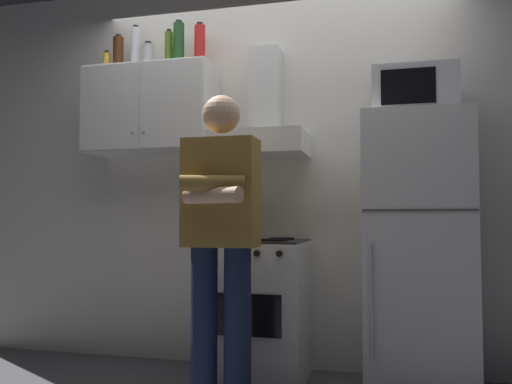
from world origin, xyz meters
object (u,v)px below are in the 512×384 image
(bottle_soda_red, at_px, (200,45))
(microwave, at_px, (414,93))
(bottle_rum_dark, at_px, (118,54))
(range_hood, at_px, (262,127))
(refrigerator, at_px, (416,252))
(person_standing, at_px, (220,237))
(bottle_olive_oil, at_px, (169,49))
(bottle_vodka_clear, at_px, (135,49))
(bottle_canister_steel, at_px, (148,56))
(bottle_wine_green, at_px, (179,44))
(stove_oven, at_px, (258,309))
(upper_cabinet, at_px, (151,110))
(bottle_spice_jar, at_px, (107,62))

(bottle_soda_red, bearing_deg, microwave, -5.32)
(bottle_rum_dark, bearing_deg, range_hood, -0.61)
(refrigerator, distance_m, person_standing, 1.17)
(microwave, distance_m, bottle_rum_dark, 2.06)
(microwave, distance_m, bottle_olive_oil, 1.69)
(microwave, distance_m, bottle_vodka_clear, 1.95)
(bottle_canister_steel, bearing_deg, person_standing, -43.92)
(bottle_vodka_clear, xyz_separation_m, bottle_olive_oil, (0.26, -0.01, -0.03))
(bottle_vodka_clear, height_order, bottle_soda_red, bottle_vodka_clear)
(bottle_olive_oil, bearing_deg, bottle_canister_steel, 179.39)
(bottle_soda_red, bearing_deg, bottle_wine_green, -171.10)
(bottle_olive_oil, bearing_deg, range_hood, -2.00)
(bottle_olive_oil, relative_size, bottle_rum_dark, 1.03)
(stove_oven, distance_m, bottle_rum_dark, 2.04)
(upper_cabinet, bearing_deg, bottle_olive_oil, 11.61)
(bottle_spice_jar, bearing_deg, bottle_wine_green, -0.17)
(microwave, relative_size, bottle_vodka_clear, 1.47)
(stove_oven, xyz_separation_m, bottle_wine_green, (-0.59, 0.13, 1.77))
(person_standing, distance_m, bottle_soda_red, 1.55)
(bottle_spice_jar, bearing_deg, microwave, -2.97)
(refrigerator, relative_size, bottle_olive_oil, 5.94)
(bottle_spice_jar, bearing_deg, bottle_rum_dark, 6.67)
(refrigerator, relative_size, bottle_canister_steel, 8.22)
(stove_oven, distance_m, person_standing, 0.77)
(upper_cabinet, xyz_separation_m, bottle_vodka_clear, (-0.14, 0.04, 0.46))
(refrigerator, bearing_deg, bottle_soda_red, 173.94)
(person_standing, height_order, bottle_canister_steel, bottle_canister_steel)
(bottle_spice_jar, bearing_deg, stove_oven, -6.37)
(range_hood, height_order, bottle_vodka_clear, bottle_vodka_clear)
(range_hood, distance_m, bottle_vodka_clear, 1.12)
(microwave, bearing_deg, range_hood, 173.54)
(bottle_canister_steel, bearing_deg, bottle_spice_jar, -175.59)
(bottle_vodka_clear, bearing_deg, bottle_spice_jar, -169.81)
(bottle_olive_oil, bearing_deg, bottle_vodka_clear, 176.83)
(bottle_wine_green, bearing_deg, range_hood, 0.03)
(person_standing, relative_size, bottle_canister_steel, 8.42)
(range_hood, bearing_deg, bottle_soda_red, 177.12)
(bottle_olive_oil, relative_size, bottle_canister_steel, 1.38)
(upper_cabinet, height_order, bottle_canister_steel, bottle_canister_steel)
(refrigerator, bearing_deg, bottle_rum_dark, 176.10)
(bottle_rum_dark, height_order, bottle_canister_steel, bottle_rum_dark)
(bottle_vodka_clear, bearing_deg, bottle_canister_steel, -7.00)
(refrigerator, xyz_separation_m, bottle_vodka_clear, (-1.89, 0.16, 1.41))
(upper_cabinet, distance_m, bottle_olive_oil, 0.45)
(bottle_wine_green, bearing_deg, bottle_vodka_clear, 173.66)
(microwave, bearing_deg, person_standing, -148.00)
(bottle_soda_red, height_order, bottle_canister_steel, bottle_soda_red)
(range_hood, height_order, refrigerator, range_hood)
(stove_oven, distance_m, microwave, 1.62)
(microwave, relative_size, bottle_olive_oil, 1.78)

